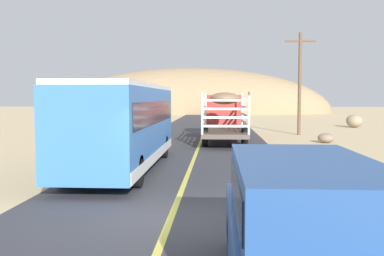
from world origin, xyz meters
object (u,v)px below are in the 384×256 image
(livestock_truck, at_px, (224,112))
(power_pole_mid, at_px, (300,80))
(suv_near, at_px, (303,225))
(car_far, at_px, (230,119))
(boulder_far_horizon, at_px, (354,121))
(boulder_near_shoulder, at_px, (326,138))
(bus, at_px, (124,124))

(livestock_truck, height_order, power_pole_mid, power_pole_mid)
(suv_near, height_order, power_pole_mid, power_pole_mid)
(car_far, distance_m, boulder_far_horizon, 11.44)
(suv_near, height_order, livestock_truck, livestock_truck)
(boulder_near_shoulder, xyz_separation_m, boulder_far_horizon, (5.98, 13.89, 0.30))
(power_pole_mid, bearing_deg, boulder_near_shoulder, -84.21)
(suv_near, relative_size, livestock_truck, 0.48)
(bus, height_order, boulder_far_horizon, bus)
(boulder_far_horizon, bearing_deg, livestock_truck, -135.64)
(suv_near, bearing_deg, livestock_truck, 91.81)
(bus, bearing_deg, suv_near, -65.96)
(power_pole_mid, bearing_deg, car_far, 116.90)
(suv_near, xyz_separation_m, boulder_near_shoulder, (5.43, 20.80, -0.79))
(livestock_truck, height_order, car_far, livestock_truck)
(boulder_far_horizon, bearing_deg, boulder_near_shoulder, -113.29)
(car_far, relative_size, boulder_far_horizon, 2.56)
(suv_near, bearing_deg, power_pole_mid, 79.59)
(car_far, bearing_deg, power_pole_mid, -63.10)
(bus, relative_size, boulder_near_shoulder, 9.82)
(power_pole_mid, height_order, boulder_far_horizon, power_pole_mid)
(suv_near, bearing_deg, boulder_near_shoulder, 75.37)
(livestock_truck, relative_size, car_far, 2.20)
(power_pole_mid, relative_size, boulder_far_horizon, 4.34)
(livestock_truck, bearing_deg, boulder_far_horizon, 44.36)
(suv_near, distance_m, livestock_truck, 22.85)
(boulder_near_shoulder, bearing_deg, suv_near, -104.63)
(suv_near, bearing_deg, car_far, 89.94)
(bus, distance_m, boulder_near_shoulder, 14.54)
(livestock_truck, xyz_separation_m, car_far, (0.76, 13.11, -1.10))
(car_far, xyz_separation_m, boulder_far_horizon, (11.37, -1.25, -0.09))
(livestock_truck, distance_m, boulder_far_horizon, 17.00)
(livestock_truck, xyz_separation_m, bus, (-3.92, -12.42, -0.04))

